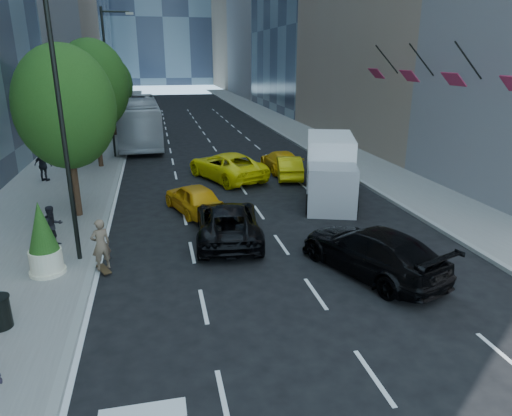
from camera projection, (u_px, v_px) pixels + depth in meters
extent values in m
plane|color=black|center=(285.00, 297.00, 14.03)|extent=(160.00, 160.00, 0.00)
cube|color=slate|center=(92.00, 140.00, 39.96)|extent=(6.00, 120.00, 0.15)
cube|color=slate|center=(300.00, 132.00, 43.84)|extent=(4.00, 120.00, 0.15)
cylinder|color=black|center=(61.00, 118.00, 14.78)|extent=(0.16, 0.16, 10.00)
cylinder|color=black|center=(108.00, 85.00, 31.45)|extent=(0.16, 0.16, 10.00)
cylinder|color=black|center=(115.00, 12.00, 30.15)|extent=(1.80, 0.12, 0.12)
cube|color=#99998C|center=(129.00, 13.00, 30.36)|extent=(0.50, 0.22, 0.15)
cylinder|color=#322013|center=(75.00, 182.00, 20.35)|extent=(0.30, 0.30, 3.15)
ellipsoid|color=#1B390F|center=(66.00, 107.00, 19.32)|extent=(4.20, 4.20, 5.25)
cylinder|color=#322013|center=(98.00, 141.00, 29.58)|extent=(0.30, 0.30, 3.38)
ellipsoid|color=#1B390F|center=(92.00, 85.00, 28.47)|extent=(4.50, 4.50, 5.62)
cylinder|color=#322013|center=(114.00, 119.00, 41.69)|extent=(0.30, 0.30, 2.93)
ellipsoid|color=#1B390F|center=(110.00, 85.00, 40.74)|extent=(3.90, 3.90, 4.88)
cylinder|color=black|center=(126.00, 98.00, 48.91)|extent=(0.14, 0.14, 5.20)
imported|color=black|center=(125.00, 83.00, 48.40)|extent=(2.48, 0.53, 1.00)
cylinder|color=black|center=(468.00, 60.00, 21.55)|extent=(1.75, 0.08, 1.75)
cube|color=#9A2346|center=(454.00, 79.00, 21.68)|extent=(0.64, 1.30, 0.64)
cylinder|color=black|center=(422.00, 60.00, 25.25)|extent=(1.75, 0.08, 1.75)
cube|color=#9A2346|center=(409.00, 76.00, 25.39)|extent=(0.64, 1.30, 0.64)
cylinder|color=black|center=(387.00, 59.00, 28.96)|extent=(1.75, 0.08, 1.75)
cube|color=#9A2346|center=(376.00, 73.00, 29.09)|extent=(0.64, 1.30, 0.64)
imported|color=brown|center=(101.00, 248.00, 15.38)|extent=(0.77, 0.66, 1.80)
imported|color=black|center=(228.00, 222.00, 18.23)|extent=(3.00, 5.55, 1.48)
imported|color=black|center=(372.00, 251.00, 15.38)|extent=(4.09, 5.96, 1.60)
imported|color=orange|center=(194.00, 198.00, 21.45)|extent=(2.85, 4.43, 1.40)
imported|color=#D8C10B|center=(288.00, 167.00, 27.64)|extent=(2.11, 4.23, 1.33)
imported|color=yellow|center=(226.00, 166.00, 27.25)|extent=(4.73, 6.41, 1.62)
imported|color=yellow|center=(281.00, 161.00, 29.23)|extent=(1.90, 4.56, 1.32)
imported|color=silver|center=(139.00, 121.00, 38.27)|extent=(3.58, 13.61, 3.77)
cube|color=white|center=(330.00, 160.00, 24.15)|extent=(3.63, 4.97, 2.62)
cube|color=gray|center=(332.00, 190.00, 21.25)|extent=(2.73, 2.55, 2.23)
cylinder|color=black|center=(309.00, 205.00, 21.19)|extent=(0.63, 1.03, 0.97)
cylinder|color=black|center=(354.00, 206.00, 20.98)|extent=(0.63, 1.03, 0.97)
cylinder|color=black|center=(309.00, 177.00, 26.13)|extent=(0.63, 1.03, 0.97)
cylinder|color=black|center=(345.00, 178.00, 25.92)|extent=(0.63, 1.03, 0.97)
imported|color=black|center=(53.00, 226.00, 17.22)|extent=(0.98, 0.96, 1.59)
imported|color=black|center=(43.00, 165.00, 26.22)|extent=(1.17, 0.83, 1.84)
cylinder|color=#EBE5C3|center=(47.00, 262.00, 15.12)|extent=(1.04, 1.04, 0.84)
cone|color=#1B390F|center=(41.00, 226.00, 14.73)|extent=(0.94, 0.94, 1.67)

